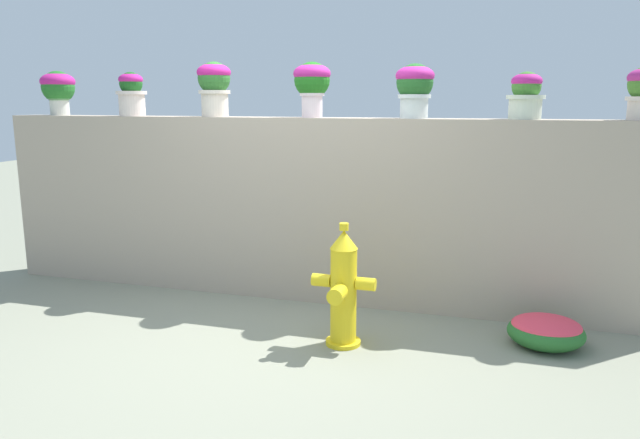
% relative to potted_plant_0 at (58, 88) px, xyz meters
% --- Properties ---
extents(ground_plane, '(24.00, 24.00, 0.00)m').
position_rel_potted_plant_0_xyz_m(ground_plane, '(2.52, -1.13, -1.84)').
color(ground_plane, gray).
extents(stone_wall, '(5.84, 0.30, 1.58)m').
position_rel_potted_plant_0_xyz_m(stone_wall, '(2.52, -0.03, -1.05)').
color(stone_wall, tan).
rests_on(stone_wall, ground).
extents(potted_plant_0, '(0.32, 0.32, 0.42)m').
position_rel_potted_plant_0_xyz_m(potted_plant_0, '(0.00, 0.00, 0.00)').
color(potted_plant_0, silver).
rests_on(potted_plant_0, stone_wall).
extents(potted_plant_1, '(0.28, 0.28, 0.39)m').
position_rel_potted_plant_0_xyz_m(potted_plant_1, '(0.84, -0.06, -0.05)').
color(potted_plant_1, beige).
rests_on(potted_plant_1, stone_wall).
extents(potted_plant_2, '(0.30, 0.30, 0.47)m').
position_rel_potted_plant_0_xyz_m(potted_plant_2, '(1.66, -0.02, 0.02)').
color(potted_plant_2, beige).
rests_on(potted_plant_2, stone_wall).
extents(potted_plant_3, '(0.31, 0.31, 0.45)m').
position_rel_potted_plant_0_xyz_m(potted_plant_3, '(2.57, -0.04, 0.03)').
color(potted_plant_3, silver).
rests_on(potted_plant_3, stone_wall).
extents(potted_plant_4, '(0.31, 0.31, 0.43)m').
position_rel_potted_plant_0_xyz_m(potted_plant_4, '(3.42, -0.04, -0.00)').
color(potted_plant_4, silver).
rests_on(potted_plant_4, stone_wall).
extents(potted_plant_5, '(0.29, 0.29, 0.35)m').
position_rel_potted_plant_0_xyz_m(potted_plant_5, '(4.26, -0.02, -0.07)').
color(potted_plant_5, beige).
rests_on(potted_plant_5, stone_wall).
extents(fire_hydrant, '(0.46, 0.37, 0.89)m').
position_rel_potted_plant_0_xyz_m(fire_hydrant, '(3.09, -0.98, -1.43)').
color(fire_hydrant, yellow).
rests_on(fire_hydrant, ground).
extents(flower_bush_left, '(0.53, 0.48, 0.23)m').
position_rel_potted_plant_0_xyz_m(flower_bush_left, '(4.48, -0.60, -1.72)').
color(flower_bush_left, '#266228').
rests_on(flower_bush_left, ground).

